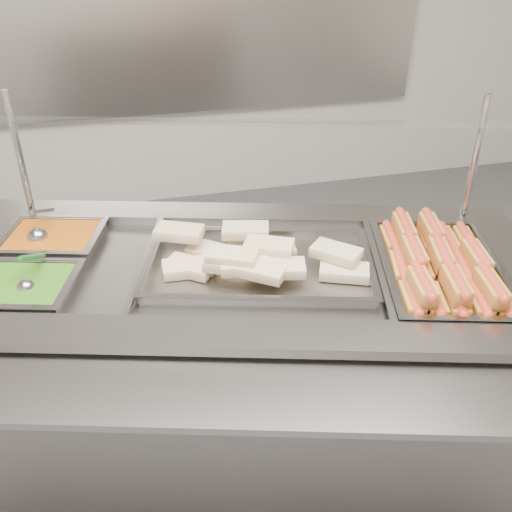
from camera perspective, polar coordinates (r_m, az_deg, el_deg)
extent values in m
cube|color=#A6A09B|center=(3.55, -8.05, 23.41)|extent=(3.00, 0.04, 1.20)
cube|color=slate|center=(1.87, -1.42, -11.55)|extent=(1.76, 1.11, 0.79)
cube|color=gray|center=(1.37, -2.36, -8.04)|extent=(1.67, 0.59, 0.03)
cube|color=gray|center=(1.90, -1.06, 4.18)|extent=(1.67, 0.59, 0.03)
cube|color=black|center=(1.68, -1.55, -3.94)|extent=(1.56, 0.91, 0.02)
cube|color=gray|center=(1.64, 12.10, -0.88)|extent=(0.16, 0.50, 0.01)
cube|color=gray|center=(1.66, -11.04, -0.48)|extent=(0.16, 0.50, 0.01)
cube|color=gray|center=(1.28, -2.80, -13.40)|extent=(1.63, 0.67, 0.02)
cylinder|color=#BCBBC0|center=(1.96, -22.61, 9.43)|extent=(0.02, 0.02, 0.40)
cylinder|color=#BCBBC0|center=(1.89, 21.06, 9.02)|extent=(0.02, 0.02, 0.40)
cube|color=silver|center=(1.64, -1.41, 13.27)|extent=(1.51, 0.67, 0.08)
cube|color=#A24109|center=(1.87, -19.54, 1.00)|extent=(0.30, 0.26, 0.08)
cube|color=#1A630F|center=(1.67, -22.41, -3.57)|extent=(0.30, 0.26, 0.08)
cube|color=#AF6C24|center=(1.54, 15.26, -4.44)|extent=(0.08, 0.14, 0.05)
cylinder|color=#D44726|center=(1.53, 15.36, -3.89)|extent=(0.07, 0.15, 0.03)
cube|color=#AF6C24|center=(1.67, 14.19, -1.33)|extent=(0.09, 0.14, 0.05)
cylinder|color=#D44726|center=(1.65, 14.29, -0.72)|extent=(0.07, 0.15, 0.03)
cube|color=#AF6C24|center=(1.80, 13.29, 1.38)|extent=(0.08, 0.14, 0.05)
cylinder|color=#D44726|center=(1.79, 13.38, 1.97)|extent=(0.06, 0.15, 0.03)
cube|color=#AF6C24|center=(1.55, 17.28, -4.49)|extent=(0.08, 0.14, 0.05)
cylinder|color=#D44726|center=(1.54, 17.40, -3.88)|extent=(0.07, 0.15, 0.03)
cube|color=#AF6C24|center=(1.68, 16.07, -1.34)|extent=(0.08, 0.14, 0.05)
cylinder|color=#D44726|center=(1.67, 16.17, -0.75)|extent=(0.07, 0.15, 0.03)
cube|color=#AF6C24|center=(1.81, 15.05, 1.40)|extent=(0.09, 0.14, 0.05)
cylinder|color=#D44726|center=(1.80, 15.13, 1.93)|extent=(0.07, 0.15, 0.03)
cube|color=#AF6C24|center=(1.57, 19.29, -4.50)|extent=(0.09, 0.14, 0.05)
cylinder|color=#D44726|center=(1.56, 19.43, -3.88)|extent=(0.07, 0.15, 0.03)
cube|color=#AF6C24|center=(1.69, 17.96, -1.31)|extent=(0.08, 0.14, 0.05)
cylinder|color=#D44726|center=(1.68, 18.06, -0.78)|extent=(0.07, 0.15, 0.03)
cube|color=#AF6C24|center=(1.82, 16.78, 1.29)|extent=(0.08, 0.14, 0.05)
cylinder|color=#D44726|center=(1.81, 16.89, 1.88)|extent=(0.07, 0.15, 0.03)
cube|color=#AF6C24|center=(1.59, 21.27, -4.46)|extent=(0.08, 0.14, 0.05)
cylinder|color=#D44726|center=(1.57, 21.41, -3.87)|extent=(0.07, 0.15, 0.03)
cube|color=#AF6C24|center=(1.71, 19.79, -1.34)|extent=(0.09, 0.14, 0.05)
cylinder|color=#D44726|center=(1.70, 19.91, -0.80)|extent=(0.07, 0.15, 0.03)
cube|color=#AF6C24|center=(1.84, 18.51, 1.30)|extent=(0.08, 0.14, 0.05)
cylinder|color=#D44726|center=(1.83, 18.61, 1.83)|extent=(0.06, 0.15, 0.03)
cube|color=#AF6C24|center=(1.61, 23.16, -4.49)|extent=(0.08, 0.14, 0.05)
cylinder|color=#D44726|center=(1.59, 23.32, -3.86)|extent=(0.07, 0.15, 0.03)
cube|color=#AF6C24|center=(1.73, 21.55, -1.42)|extent=(0.08, 0.14, 0.05)
cylinder|color=#D44726|center=(1.72, 21.69, -0.83)|extent=(0.07, 0.15, 0.03)
cube|color=#AF6C24|center=(1.86, 20.17, 1.22)|extent=(0.09, 0.14, 0.05)
cylinder|color=#D44726|center=(1.85, 20.28, 1.79)|extent=(0.07, 0.15, 0.03)
cube|color=#AF6C24|center=(1.52, 16.28, -2.99)|extent=(0.07, 0.14, 0.05)
cylinder|color=#D44726|center=(1.51, 16.39, -2.36)|extent=(0.06, 0.15, 0.03)
cube|color=#AF6C24|center=(1.65, 15.52, 0.18)|extent=(0.08, 0.14, 0.05)
cylinder|color=#D44726|center=(1.64, 15.62, 0.78)|extent=(0.06, 0.15, 0.03)
cube|color=#AF6C24|center=(1.78, 14.56, 2.67)|extent=(0.08, 0.14, 0.05)
cylinder|color=#D44726|center=(1.77, 14.64, 3.23)|extent=(0.07, 0.15, 0.03)
cube|color=#AF6C24|center=(1.55, 19.36, -2.80)|extent=(0.08, 0.14, 0.05)
cylinder|color=#D44726|center=(1.54, 19.49, -2.18)|extent=(0.06, 0.15, 0.03)
cube|color=#AF6C24|center=(1.67, 17.97, 0.07)|extent=(0.09, 0.14, 0.05)
cylinder|color=#D44726|center=(1.66, 18.08, 0.66)|extent=(0.07, 0.15, 0.03)
cube|color=#AF6C24|center=(1.80, 17.08, 2.62)|extent=(0.08, 0.14, 0.05)
cylinder|color=#D44726|center=(1.79, 17.17, 3.18)|extent=(0.07, 0.15, 0.03)
cube|color=#AF6C24|center=(1.57, 22.44, -3.02)|extent=(0.08, 0.14, 0.05)
cylinder|color=#D44726|center=(1.56, 22.58, -2.41)|extent=(0.06, 0.15, 0.03)
cube|color=#AF6C24|center=(1.69, 21.14, -0.15)|extent=(0.08, 0.14, 0.05)
cylinder|color=#D44726|center=(1.68, 21.27, 0.43)|extent=(0.06, 0.15, 0.03)
cube|color=beige|center=(1.69, 1.60, 0.60)|extent=(0.14, 0.09, 0.03)
cube|color=beige|center=(1.68, -4.49, 0.38)|extent=(0.15, 0.15, 0.03)
cube|color=beige|center=(1.67, -0.97, 0.17)|extent=(0.15, 0.15, 0.03)
cube|color=beige|center=(1.62, -6.90, -1.18)|extent=(0.14, 0.08, 0.03)
cube|color=beige|center=(1.67, 1.20, 0.23)|extent=(0.15, 0.12, 0.03)
cube|color=beige|center=(1.62, -6.65, -1.09)|extent=(0.16, 0.14, 0.03)
cube|color=beige|center=(1.70, -0.58, 0.71)|extent=(0.15, 0.12, 0.03)
cube|color=beige|center=(1.61, 8.82, -1.55)|extent=(0.16, 0.12, 0.03)
cube|color=beige|center=(1.64, 1.52, 0.75)|extent=(0.15, 0.11, 0.03)
cube|color=beige|center=(1.57, -2.64, -0.77)|extent=(0.16, 0.13, 0.03)
cube|color=beige|center=(1.53, 0.44, -1.43)|extent=(0.16, 0.14, 0.03)
cube|color=beige|center=(1.63, 8.01, 0.34)|extent=(0.15, 0.15, 0.03)
cube|color=beige|center=(1.56, -1.12, -0.88)|extent=(0.14, 0.09, 0.03)
cube|color=beige|center=(1.55, 2.44, -1.22)|extent=(0.15, 0.11, 0.03)
cube|color=beige|center=(1.60, 1.29, 0.95)|extent=(0.16, 0.13, 0.03)
cube|color=beige|center=(1.69, -7.69, 2.38)|extent=(0.16, 0.13, 0.03)
cube|color=beige|center=(1.56, -2.39, -0.07)|extent=(0.16, 0.13, 0.03)
cube|color=beige|center=(1.68, -1.06, 2.57)|extent=(0.15, 0.11, 0.03)
sphere|color=#A4A4A8|center=(1.85, -20.96, 1.72)|extent=(0.06, 0.06, 0.06)
cylinder|color=#A4A4A8|center=(1.89, -20.53, 4.24)|extent=(0.05, 0.15, 0.07)
sphere|color=#A4A4A8|center=(1.63, -21.99, -3.03)|extent=(0.05, 0.05, 0.05)
cylinder|color=#136E23|center=(1.65, -21.47, -0.06)|extent=(0.05, 0.13, 0.08)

